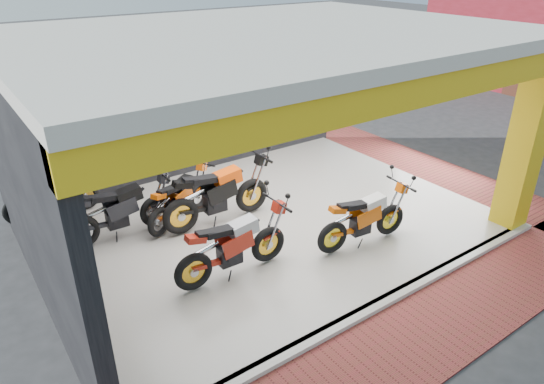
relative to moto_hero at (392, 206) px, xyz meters
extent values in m
plane|color=#2D2D30|center=(-1.48, -0.26, -0.71)|extent=(80.00, 80.00, 0.00)
cube|color=silver|center=(-1.48, 1.74, -0.66)|extent=(8.00, 6.00, 0.10)
cube|color=beige|center=(-1.48, 1.74, 2.89)|extent=(8.40, 6.40, 0.20)
cube|color=black|center=(-1.48, 4.84, 1.04)|extent=(8.20, 0.20, 3.50)
cube|color=black|center=(-5.58, 1.74, 1.04)|extent=(0.20, 6.20, 3.50)
cube|color=gold|center=(2.27, -1.01, 1.04)|extent=(0.50, 0.50, 3.50)
cube|color=gold|center=(-1.48, -1.26, 2.59)|extent=(8.40, 0.30, 0.40)
cube|color=gold|center=(2.52, 1.74, 2.59)|extent=(0.30, 6.40, 0.40)
cube|color=silver|center=(-1.48, -1.28, -0.66)|extent=(8.00, 0.20, 0.10)
cube|color=maroon|center=(-1.48, -2.06, -0.69)|extent=(9.00, 1.40, 0.03)
cube|color=maroon|center=(3.32, 1.74, -0.69)|extent=(1.40, 7.00, 0.03)
cube|color=#3F1E14|center=(11.50, 4.24, 0.39)|extent=(0.06, 1.00, 2.20)
camera|label=1|loc=(-6.26, -5.07, 4.09)|focal=32.00mm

